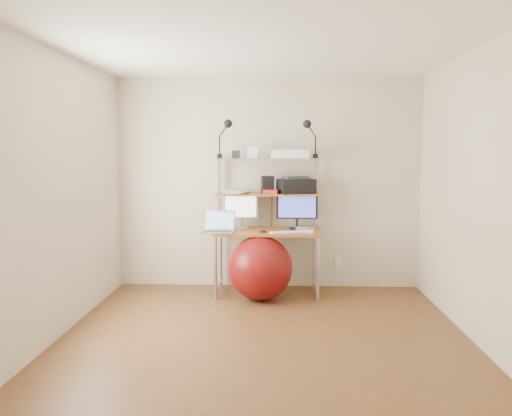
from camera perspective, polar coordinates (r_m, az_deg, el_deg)
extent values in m
plane|color=brown|center=(4.46, 0.90, -14.92)|extent=(3.60, 3.60, 0.00)
plane|color=white|center=(4.25, 0.96, 18.35)|extent=(3.60, 3.60, 0.00)
plane|color=beige|center=(5.96, 1.37, 2.83)|extent=(3.60, 0.00, 3.60)
plane|color=beige|center=(2.38, -0.17, -2.54)|extent=(3.60, 0.00, 3.60)
plane|color=beige|center=(4.58, -22.19, 1.29)|extent=(0.00, 3.60, 3.60)
plane|color=beige|center=(4.50, 24.51, 1.10)|extent=(0.00, 3.60, 3.60)
cube|color=#A86420|center=(5.66, 1.29, -2.70)|extent=(1.20, 0.60, 0.03)
cylinder|color=#A9A9AE|center=(5.52, -4.63, -6.88)|extent=(0.04, 0.04, 0.71)
cylinder|color=#A9A9AE|center=(6.02, -4.03, -5.75)|extent=(0.04, 0.04, 0.71)
cylinder|color=#A9A9AE|center=(5.50, 7.12, -6.96)|extent=(0.04, 0.04, 0.71)
cylinder|color=#A9A9AE|center=(6.00, 6.71, -5.82)|extent=(0.04, 0.04, 0.71)
cube|color=#A9A9AE|center=(5.91, -4.18, 1.81)|extent=(0.03, 0.04, 0.84)
cube|color=#A9A9AE|center=(5.89, 6.91, 1.77)|extent=(0.03, 0.04, 0.84)
cube|color=#A86420|center=(5.74, 1.33, 1.59)|extent=(1.18, 0.34, 0.02)
cube|color=#A9A9AE|center=(5.72, 1.34, 5.59)|extent=(1.18, 0.34, 0.02)
cube|color=white|center=(6.13, 9.36, -6.14)|extent=(0.08, 0.01, 0.12)
cube|color=#B3B4B8|center=(5.81, -1.76, -2.25)|extent=(0.18, 0.15, 0.01)
cylinder|color=#B3B4B8|center=(5.82, -1.75, -1.66)|extent=(0.03, 0.03, 0.10)
cube|color=#B3B4B8|center=(5.80, -1.76, 0.27)|extent=(0.40, 0.05, 0.30)
plane|color=white|center=(5.78, -1.77, 0.25)|extent=(0.36, 0.02, 0.36)
cube|color=black|center=(5.75, 4.69, -2.36)|extent=(0.17, 0.14, 0.01)
cylinder|color=black|center=(5.76, 4.69, -1.74)|extent=(0.03, 0.03, 0.10)
cube|color=black|center=(5.74, 4.71, 0.17)|extent=(0.47, 0.04, 0.28)
plane|color=#3F4AD8|center=(5.72, 4.72, 0.15)|extent=(0.42, 0.01, 0.42)
cube|color=#BABABF|center=(5.51, -4.31, -2.73)|extent=(0.37, 0.28, 0.02)
cube|color=#303033|center=(5.51, -4.31, -2.62)|extent=(0.30, 0.19, 0.00)
cube|color=#BABABF|center=(5.61, -3.99, -1.37)|extent=(0.34, 0.12, 0.22)
plane|color=#739FC1|center=(5.61, -3.99, -1.37)|extent=(0.31, 0.13, 0.30)
cube|color=white|center=(5.50, 3.61, -2.76)|extent=(0.41, 0.23, 0.01)
cube|color=white|center=(5.54, 6.08, -2.66)|extent=(0.09, 0.06, 0.02)
cube|color=#BABABF|center=(5.76, 5.73, -2.23)|extent=(0.24, 0.24, 0.04)
cube|color=black|center=(5.54, 0.83, -2.70)|extent=(0.06, 0.12, 0.01)
cube|color=black|center=(5.74, 4.61, 2.50)|extent=(0.46, 0.38, 0.16)
cube|color=#303033|center=(5.74, 4.62, 3.46)|extent=(0.32, 0.27, 0.03)
cube|color=black|center=(5.75, 1.31, 2.70)|extent=(0.16, 0.16, 0.20)
cube|color=#B0221C|center=(5.66, 1.74, 1.87)|extent=(0.19, 0.15, 0.05)
cube|color=white|center=(5.70, 3.90, 6.17)|extent=(0.43, 0.28, 0.10)
cube|color=#B3B4B8|center=(5.70, 3.90, 6.73)|extent=(0.37, 0.22, 0.02)
cube|color=white|center=(5.69, -0.39, 6.40)|extent=(0.12, 0.10, 0.14)
cube|color=#303033|center=(5.79, -2.32, 6.16)|extent=(0.10, 0.10, 0.09)
cube|color=black|center=(5.67, -4.17, 5.95)|extent=(0.05, 0.06, 0.05)
cylinder|color=black|center=(5.67, -4.18, 7.20)|extent=(0.02, 0.02, 0.19)
sphere|color=black|center=(5.66, -3.21, 9.61)|extent=(0.10, 0.10, 0.10)
cube|color=black|center=(5.70, 6.80, 5.92)|extent=(0.05, 0.06, 0.05)
cylinder|color=black|center=(5.70, 6.82, 7.15)|extent=(0.02, 0.02, 0.19)
sphere|color=black|center=(5.69, 5.86, 9.54)|extent=(0.10, 0.10, 0.10)
sphere|color=maroon|center=(5.51, 0.48, -6.87)|extent=(0.71, 0.71, 0.71)
cube|color=white|center=(5.78, -2.53, 1.75)|extent=(0.25, 0.31, 0.00)
cube|color=white|center=(5.71, -2.37, 1.74)|extent=(0.29, 0.34, 0.00)
cube|color=white|center=(5.80, -2.27, 1.87)|extent=(0.22, 0.28, 0.00)
cube|color=white|center=(5.74, -1.97, 1.87)|extent=(0.28, 0.33, 0.00)
cube|color=white|center=(5.76, -2.30, 1.93)|extent=(0.28, 0.33, 0.00)
cube|color=white|center=(5.79, -2.67, 2.01)|extent=(0.27, 0.32, 0.00)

